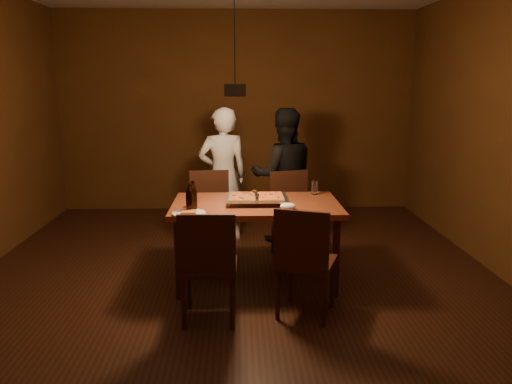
{
  "coord_description": "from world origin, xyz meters",
  "views": [
    {
      "loc": [
        0.03,
        -4.17,
        1.81
      ],
      "look_at": [
        0.18,
        0.2,
        0.85
      ],
      "focal_mm": 35.0,
      "sensor_mm": 36.0,
      "label": 1
    }
  ],
  "objects_px": {
    "beer_bottle_a": "(190,198)",
    "chair_near_left": "(208,257)",
    "beer_bottle_b": "(193,196)",
    "chair_far_right": "(292,206)",
    "pizza_tray": "(257,200)",
    "dining_table": "(256,211)",
    "diner_white": "(223,175)",
    "plate_slice": "(189,213)",
    "pendant_lamp": "(235,89)",
    "chair_near_right": "(304,253)",
    "diner_dark": "(283,176)",
    "chair_far_left": "(210,205)"
  },
  "relations": [
    {
      "from": "diner_dark",
      "to": "pizza_tray",
      "type": "bearing_deg",
      "value": 71.59
    },
    {
      "from": "chair_near_left",
      "to": "beer_bottle_b",
      "type": "distance_m",
      "value": 0.69
    },
    {
      "from": "chair_far_left",
      "to": "pizza_tray",
      "type": "height_order",
      "value": "chair_far_left"
    },
    {
      "from": "beer_bottle_b",
      "to": "chair_far_right",
      "type": "bearing_deg",
      "value": 46.29
    },
    {
      "from": "pizza_tray",
      "to": "diner_dark",
      "type": "relative_size",
      "value": 0.36
    },
    {
      "from": "beer_bottle_b",
      "to": "diner_dark",
      "type": "distance_m",
      "value": 1.74
    },
    {
      "from": "chair_far_right",
      "to": "chair_near_right",
      "type": "distance_m",
      "value": 1.49
    },
    {
      "from": "chair_far_left",
      "to": "pizza_tray",
      "type": "relative_size",
      "value": 0.88
    },
    {
      "from": "chair_near_right",
      "to": "chair_far_right",
      "type": "bearing_deg",
      "value": 108.53
    },
    {
      "from": "chair_near_right",
      "to": "pizza_tray",
      "type": "bearing_deg",
      "value": 134.24
    },
    {
      "from": "dining_table",
      "to": "pizza_tray",
      "type": "xyz_separation_m",
      "value": [
        0.01,
        0.02,
        0.1
      ]
    },
    {
      "from": "chair_far_left",
      "to": "chair_near_left",
      "type": "relative_size",
      "value": 1.0
    },
    {
      "from": "chair_far_left",
      "to": "pendant_lamp",
      "type": "bearing_deg",
      "value": 99.2
    },
    {
      "from": "pizza_tray",
      "to": "beer_bottle_b",
      "type": "bearing_deg",
      "value": -150.21
    },
    {
      "from": "diner_dark",
      "to": "diner_white",
      "type": "bearing_deg",
      "value": -4.03
    },
    {
      "from": "pizza_tray",
      "to": "diner_white",
      "type": "distance_m",
      "value": 1.28
    },
    {
      "from": "chair_far_left",
      "to": "chair_far_right",
      "type": "height_order",
      "value": "same"
    },
    {
      "from": "beer_bottle_b",
      "to": "chair_near_left",
      "type": "bearing_deg",
      "value": -75.19
    },
    {
      "from": "plate_slice",
      "to": "diner_dark",
      "type": "distance_m",
      "value": 1.86
    },
    {
      "from": "chair_near_right",
      "to": "plate_slice",
      "type": "relative_size",
      "value": 1.97
    },
    {
      "from": "beer_bottle_b",
      "to": "pendant_lamp",
      "type": "distance_m",
      "value": 0.96
    },
    {
      "from": "diner_dark",
      "to": "beer_bottle_b",
      "type": "bearing_deg",
      "value": 56.62
    },
    {
      "from": "chair_far_right",
      "to": "pizza_tray",
      "type": "distance_m",
      "value": 0.85
    },
    {
      "from": "beer_bottle_a",
      "to": "beer_bottle_b",
      "type": "xyz_separation_m",
      "value": [
        0.02,
        0.05,
        0.0
      ]
    },
    {
      "from": "dining_table",
      "to": "diner_white",
      "type": "relative_size",
      "value": 0.97
    },
    {
      "from": "beer_bottle_a",
      "to": "beer_bottle_b",
      "type": "bearing_deg",
      "value": 64.29
    },
    {
      "from": "chair_far_left",
      "to": "beer_bottle_a",
      "type": "xyz_separation_m",
      "value": [
        -0.1,
        -1.1,
        0.34
      ]
    },
    {
      "from": "chair_far_right",
      "to": "diner_white",
      "type": "xyz_separation_m",
      "value": [
        -0.74,
        0.52,
        0.24
      ]
    },
    {
      "from": "chair_far_left",
      "to": "chair_far_right",
      "type": "bearing_deg",
      "value": 169.42
    },
    {
      "from": "chair_near_right",
      "to": "beer_bottle_a",
      "type": "height_order",
      "value": "beer_bottle_a"
    },
    {
      "from": "chair_far_right",
      "to": "pendant_lamp",
      "type": "bearing_deg",
      "value": 42.47
    },
    {
      "from": "chair_near_left",
      "to": "beer_bottle_a",
      "type": "relative_size",
      "value": 1.97
    },
    {
      "from": "diner_dark",
      "to": "beer_bottle_a",
      "type": "bearing_deg",
      "value": 56.79
    },
    {
      "from": "diner_dark",
      "to": "pendant_lamp",
      "type": "bearing_deg",
      "value": 67.12
    },
    {
      "from": "chair_far_left",
      "to": "chair_far_right",
      "type": "relative_size",
      "value": 0.94
    },
    {
      "from": "pendant_lamp",
      "to": "beer_bottle_a",
      "type": "bearing_deg",
      "value": -163.92
    },
    {
      "from": "dining_table",
      "to": "diner_dark",
      "type": "xyz_separation_m",
      "value": [
        0.36,
        1.23,
        0.09
      ]
    },
    {
      "from": "chair_far_right",
      "to": "chair_near_right",
      "type": "height_order",
      "value": "same"
    },
    {
      "from": "dining_table",
      "to": "chair_near_right",
      "type": "xyz_separation_m",
      "value": [
        0.34,
        -0.76,
        -0.14
      ]
    },
    {
      "from": "dining_table",
      "to": "pizza_tray",
      "type": "distance_m",
      "value": 0.1
    },
    {
      "from": "pizza_tray",
      "to": "diner_white",
      "type": "relative_size",
      "value": 0.36
    },
    {
      "from": "plate_slice",
      "to": "pendant_lamp",
      "type": "xyz_separation_m",
      "value": [
        0.39,
        0.19,
        1.0
      ]
    },
    {
      "from": "pizza_tray",
      "to": "beer_bottle_a",
      "type": "xyz_separation_m",
      "value": [
        -0.57,
        -0.33,
        0.1
      ]
    },
    {
      "from": "chair_near_right",
      "to": "pizza_tray",
      "type": "xyz_separation_m",
      "value": [
        -0.33,
        0.78,
        0.24
      ]
    },
    {
      "from": "beer_bottle_a",
      "to": "chair_near_left",
      "type": "bearing_deg",
      "value": -71.31
    },
    {
      "from": "dining_table",
      "to": "diner_white",
      "type": "height_order",
      "value": "diner_white"
    },
    {
      "from": "plate_slice",
      "to": "pendant_lamp",
      "type": "distance_m",
      "value": 1.09
    },
    {
      "from": "chair_near_right",
      "to": "diner_white",
      "type": "height_order",
      "value": "diner_white"
    },
    {
      "from": "chair_far_left",
      "to": "chair_near_right",
      "type": "relative_size",
      "value": 0.89
    },
    {
      "from": "chair_far_left",
      "to": "beer_bottle_a",
      "type": "relative_size",
      "value": 1.97
    }
  ]
}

